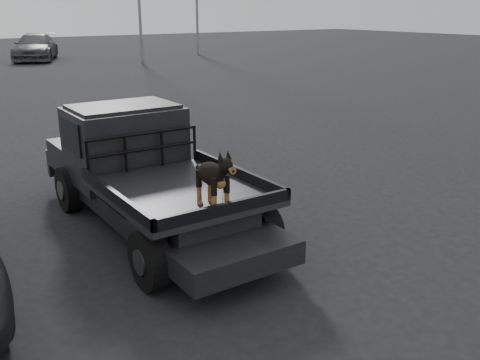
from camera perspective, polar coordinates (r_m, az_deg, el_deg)
ground at (r=7.47m, az=-2.83°, el=-8.18°), size 120.00×120.00×0.00m
flatbed_ute at (r=8.32m, az=-9.35°, el=-2.15°), size 2.00×5.40×0.92m
ute_cab at (r=8.92m, az=-12.23°, el=5.06°), size 1.72×1.30×0.88m
headache_rack at (r=8.28m, az=-10.19°, el=3.03°), size 1.80×0.08×0.55m
dog at (r=6.52m, az=-2.94°, el=0.11°), size 0.32×0.60×0.74m
distant_car_b at (r=38.01m, az=-20.99°, el=13.08°), size 4.32×6.20×1.67m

